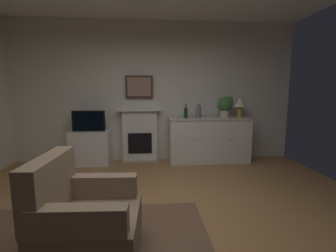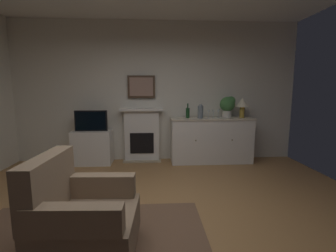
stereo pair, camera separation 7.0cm
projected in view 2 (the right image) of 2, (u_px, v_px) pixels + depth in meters
ground_plane at (159, 231)px, 2.59m from camera, size 5.82×5.29×0.10m
wall_rear at (156, 92)px, 4.96m from camera, size 5.82×0.06×2.84m
fireplace_unit at (142, 135)px, 4.95m from camera, size 0.87×0.30×1.10m
framed_picture at (141, 87)px, 4.85m from camera, size 0.55×0.04×0.45m
sideboard_cabinet at (211, 140)px, 4.87m from camera, size 1.65×0.49×0.91m
table_lamp at (242, 104)px, 4.80m from camera, size 0.26×0.26×0.40m
wine_bottle at (188, 113)px, 4.77m from camera, size 0.08×0.08×0.29m
wine_glass_left at (209, 112)px, 4.72m from camera, size 0.07×0.07×0.16m
wine_glass_center at (213, 112)px, 4.78m from camera, size 0.07×0.07×0.16m
wine_glass_right at (218, 112)px, 4.83m from camera, size 0.07×0.07×0.16m
vase_decorative at (200, 111)px, 4.72m from camera, size 0.11×0.11×0.28m
tv_cabinet at (93, 147)px, 4.76m from camera, size 0.75×0.42×0.67m
tv_set at (91, 121)px, 4.66m from camera, size 0.62×0.07×0.40m
potted_plant_small at (228, 105)px, 4.83m from camera, size 0.30×0.30×0.43m
armchair at (81, 216)px, 2.06m from camera, size 0.85×0.81×0.92m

